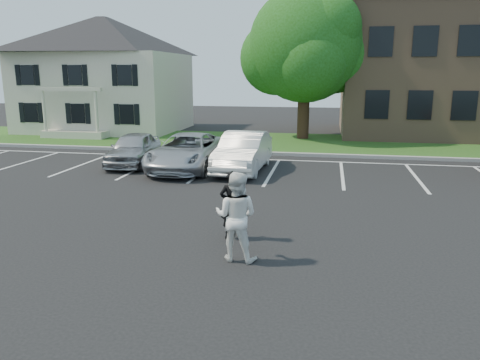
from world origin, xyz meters
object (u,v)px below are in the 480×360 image
at_px(house, 106,74).
at_px(tree, 307,48).
at_px(man_black_suit, 233,205).
at_px(man_white_shirt, 236,216).
at_px(car_silver_minivan, 187,152).
at_px(car_silver_west, 134,149).
at_px(car_white_sedan, 243,152).

height_order(house, tree, tree).
relative_size(man_black_suit, man_white_shirt, 0.87).
xyz_separation_m(man_black_suit, man_white_shirt, (0.34, -1.29, 0.13)).
xyz_separation_m(tree, car_silver_minivan, (-4.30, -10.02, -4.61)).
distance_m(car_silver_west, car_white_sedan, 4.94).
distance_m(man_black_suit, car_silver_west, 10.36).
bearing_deg(house, car_silver_minivan, -51.88).
bearing_deg(car_white_sedan, man_black_suit, -79.61).
distance_m(man_black_suit, car_silver_minivan, 8.63).
distance_m(tree, car_silver_west, 12.64).
bearing_deg(man_black_suit, man_white_shirt, 92.40).
relative_size(man_white_shirt, car_white_sedan, 0.41).
bearing_deg(man_white_shirt, house, -51.09).
distance_m(tree, car_silver_minivan, 11.84).
height_order(man_black_suit, car_silver_west, man_black_suit).
height_order(man_black_suit, man_white_shirt, man_white_shirt).
height_order(man_black_suit, car_silver_minivan, man_black_suit).
bearing_deg(car_silver_minivan, tree, 66.75).
bearing_deg(man_white_shirt, car_silver_west, -49.37).
xyz_separation_m(house, car_white_sedan, (11.79, -11.90, -3.04)).
height_order(tree, car_white_sedan, tree).
bearing_deg(man_white_shirt, tree, -84.51).
bearing_deg(car_silver_west, car_silver_minivan, -16.57).
relative_size(tree, car_silver_minivan, 1.66).
xyz_separation_m(house, tree, (13.75, -2.02, 1.52)).
bearing_deg(car_silver_west, man_white_shirt, -62.00).
xyz_separation_m(house, car_silver_minivan, (9.45, -12.04, -3.09)).
height_order(house, car_white_sedan, house).
relative_size(tree, man_black_suit, 5.22).
bearing_deg(house, tree, -8.37).
relative_size(house, tree, 1.17).
bearing_deg(car_white_sedan, man_white_shirt, -78.70).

